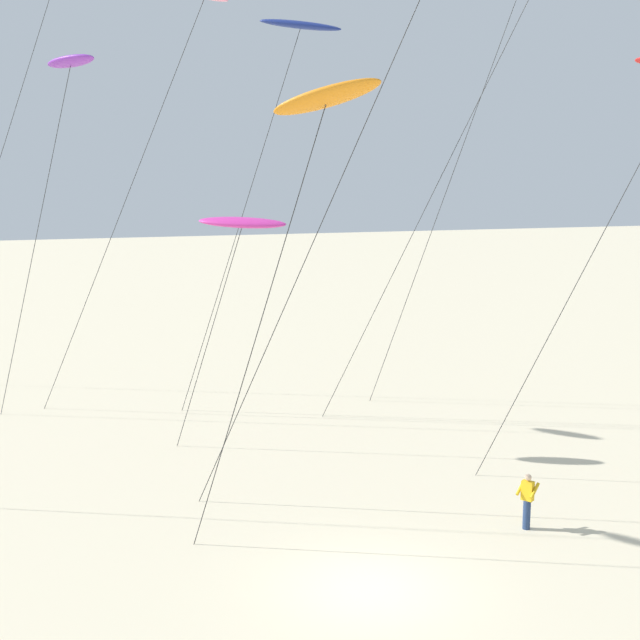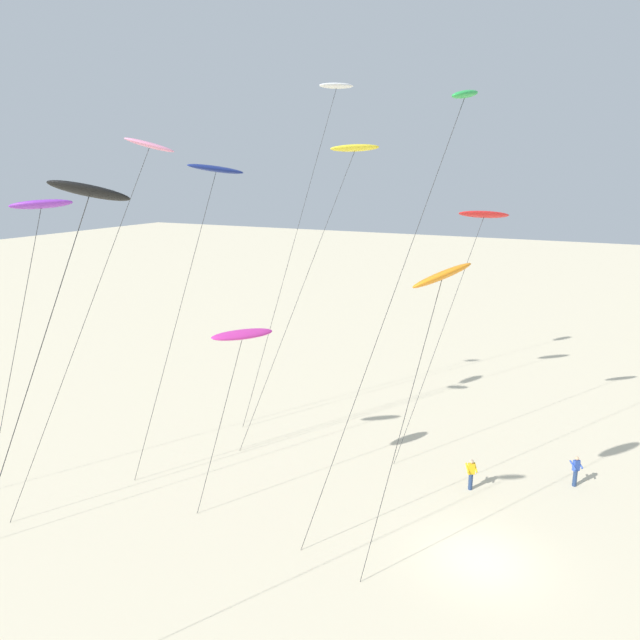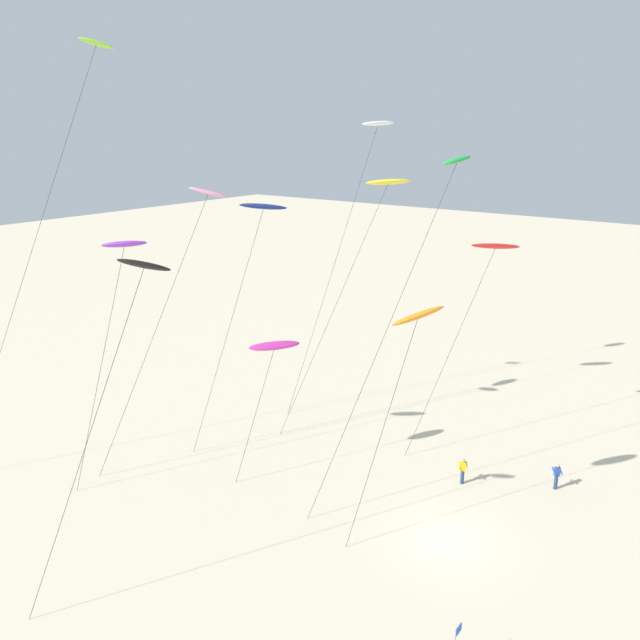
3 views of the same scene
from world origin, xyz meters
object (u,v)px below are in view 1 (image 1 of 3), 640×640
object	(u,v)px
kite_navy	(300,28)
kite_flyer_middle	(527,500)
kite_purple	(70,64)
kite_orange	(326,99)
kite_pink	(202,1)
kite_magenta	(242,223)

from	to	relation	value
kite_navy	kite_flyer_middle	size ratio (longest dim) A/B	9.91
kite_purple	kite_flyer_middle	xyz separation A→B (m)	(11.12, -16.28, -13.71)
kite_purple	kite_orange	bearing A→B (deg)	-72.58
kite_orange	kite_flyer_middle	distance (m)	12.75
kite_pink	kite_magenta	bearing A→B (deg)	-87.40
kite_pink	kite_navy	distance (m)	3.98
kite_orange	kite_navy	world-z (taller)	kite_navy
kite_purple	kite_navy	world-z (taller)	kite_navy
kite_magenta	kite_purple	xyz separation A→B (m)	(-5.28, 6.39, 6.09)
kite_magenta	kite_navy	xyz separation A→B (m)	(3.45, 3.67, 7.53)
kite_pink	kite_flyer_middle	xyz separation A→B (m)	(6.07, -14.75, -16.14)
kite_magenta	kite_flyer_middle	xyz separation A→B (m)	(5.85, -9.89, -7.62)
kite_navy	kite_pink	bearing A→B (deg)	161.94
kite_flyer_middle	kite_navy	bearing A→B (deg)	100.04
kite_orange	kite_pink	world-z (taller)	kite_pink
kite_purple	kite_orange	distance (m)	16.88
kite_pink	kite_purple	bearing A→B (deg)	163.24
kite_magenta	kite_flyer_middle	distance (m)	13.78
kite_orange	kite_pink	bearing A→B (deg)	89.76
kite_purple	kite_orange	xyz separation A→B (m)	(5.00, -15.92, -2.53)
kite_magenta	kite_orange	xyz separation A→B (m)	(-0.28, -9.53, 3.55)
kite_pink	kite_flyer_middle	world-z (taller)	kite_pink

